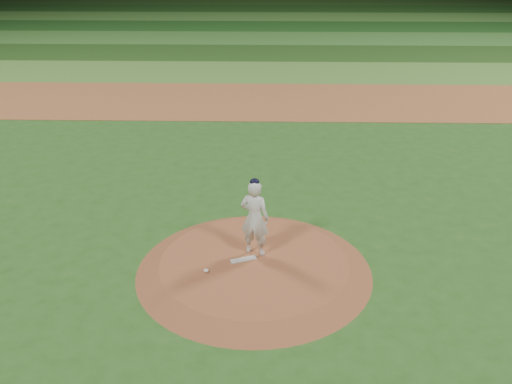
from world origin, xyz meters
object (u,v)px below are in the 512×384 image
Objects in this scene: rosin_bag at (206,270)px; pitchers_mound at (254,266)px; pitching_rubber at (244,260)px; pitcher_on_mound at (255,218)px.

pitchers_mound is at bearing 22.37° from rosin_bag.
pitching_rubber is at bearing 31.51° from rosin_bag.
rosin_bag is (-1.07, -0.44, 0.16)m from pitchers_mound.
rosin_bag reaches higher than pitching_rubber.
pitcher_on_mound reaches higher than pitching_rubber.
rosin_bag reaches higher than pitchers_mound.
pitcher_on_mound is at bearing 89.13° from pitchers_mound.
pitcher_on_mound is (1.08, 0.83, 0.92)m from rosin_bag.
pitchers_mound is 1.15m from pitcher_on_mound.
pitching_rubber is at bearing 165.53° from pitchers_mound.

